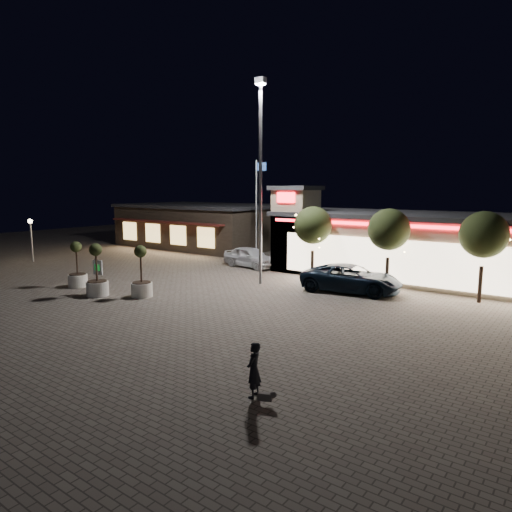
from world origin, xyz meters
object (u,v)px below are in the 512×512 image
Objects in this scene: pedestrian at (254,370)px; planter_left at (77,273)px; planter_mid at (97,280)px; white_sedan at (250,257)px; pickup_truck at (351,278)px; valet_sign at (98,270)px.

pedestrian is 0.58× the size of planter_left.
planter_mid reaches higher than planter_left.
planter_mid is (2.99, -0.68, 0.05)m from planter_left.
planter_left is (-4.23, -11.77, 0.08)m from white_sedan.
pickup_truck is at bearing 31.63° from planter_left.
pickup_truck is 14.50m from pedestrian.
valet_sign is (-1.55, -12.16, 0.57)m from white_sedan.
valet_sign is (-14.76, 5.10, 0.55)m from pedestrian.
planter_left is (-13.93, -8.58, 0.07)m from pickup_truck.
planter_left reaches higher than pedestrian.
valet_sign is at bearing -120.60° from pedestrian.
planter_mid is at bearing -119.95° from pedestrian.
planter_left reaches higher than white_sedan.
white_sedan is 12.51m from planter_left.
planter_left reaches higher than pickup_truck.
planter_left is 0.95× the size of planter_mid.
valet_sign reaches higher than white_sedan.
planter_mid is at bearing -177.78° from white_sedan.
pickup_truck is 14.41m from valet_sign.
planter_mid is at bearing -42.93° from valet_sign.
planter_left is 1.43× the size of valet_sign.
pedestrian is at bearing -134.68° from white_sedan.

